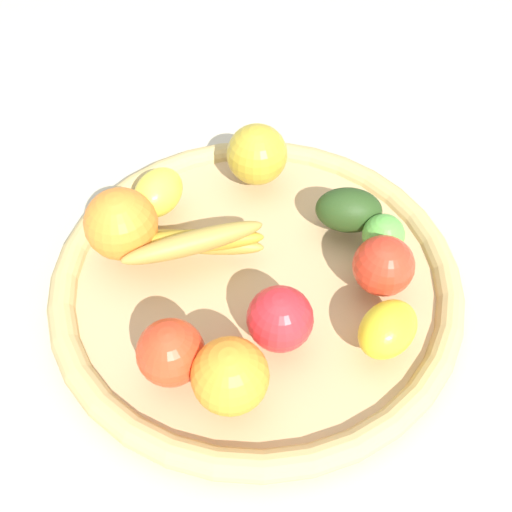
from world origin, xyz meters
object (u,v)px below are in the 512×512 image
at_px(apple_3, 383,266).
at_px(orange_1, 230,376).
at_px(apple_2, 280,319).
at_px(orange_0, 121,224).
at_px(apple_1, 169,352).
at_px(apple_0, 257,154).
at_px(banana_bunch, 194,242).
at_px(lemon_1, 158,192).
at_px(avocado, 349,210).
at_px(lime_0, 383,235).
at_px(lemon_0, 388,329).

bearing_deg(apple_3, orange_1, -18.37).
distance_m(apple_2, orange_1, 0.08).
xyz_separation_m(orange_0, apple_1, (0.10, 0.14, -0.01)).
height_order(apple_0, apple_3, apple_0).
bearing_deg(orange_0, banana_bunch, 113.23).
height_order(orange_0, orange_1, orange_0).
bearing_deg(lemon_1, orange_1, 52.62).
relative_size(apple_3, orange_1, 0.91).
relative_size(apple_2, avocado, 0.86).
bearing_deg(lime_0, apple_1, -23.27).
bearing_deg(banana_bunch, lemon_0, 92.04).
relative_size(apple_0, avocado, 0.98).
height_order(lime_0, lemon_0, lemon_0).
relative_size(apple_1, lemon_1, 0.92).
height_order(avocado, lemon_1, same).
height_order(apple_1, lemon_1, apple_1).
distance_m(avocado, lemon_1, 0.22).
bearing_deg(apple_2, apple_0, -142.69).
bearing_deg(avocado, banana_bunch, -42.86).
height_order(banana_bunch, lemon_1, lemon_1).
height_order(orange_0, lime_0, orange_0).
relative_size(lime_0, lemon_0, 0.69).
height_order(apple_0, avocado, apple_0).
relative_size(apple_1, apple_0, 0.86).
bearing_deg(lemon_1, apple_2, 69.20).
xyz_separation_m(apple_2, orange_1, (0.08, -0.01, 0.00)).
bearing_deg(apple_3, apple_1, -32.35).
bearing_deg(banana_bunch, apple_3, 110.81).
distance_m(apple_1, lemon_0, 0.21).
distance_m(apple_0, lemon_1, 0.13).
height_order(apple_2, apple_3, apple_2).
height_order(orange_0, banana_bunch, orange_0).
relative_size(apple_1, lime_0, 1.37).
distance_m(orange_0, avocado, 0.26).
bearing_deg(avocado, lemon_1, -65.51).
xyz_separation_m(banana_bunch, lemon_0, (-0.01, 0.23, 0.00)).
height_order(apple_0, lime_0, apple_0).
bearing_deg(apple_2, lemon_1, -110.80).
relative_size(orange_0, lime_0, 1.71).
bearing_deg(orange_0, apple_0, 160.88).
height_order(apple_1, banana_bunch, apple_1).
relative_size(orange_0, apple_0, 1.07).
distance_m(apple_2, apple_0, 0.24).
height_order(apple_3, orange_1, orange_1).
relative_size(banana_bunch, apple_3, 2.36).
bearing_deg(apple_1, apple_3, 147.65).
distance_m(banana_bunch, apple_3, 0.21).
relative_size(banana_bunch, lemon_1, 2.18).
distance_m(apple_3, orange_1, 0.20).
distance_m(apple_3, avocado, 0.09).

